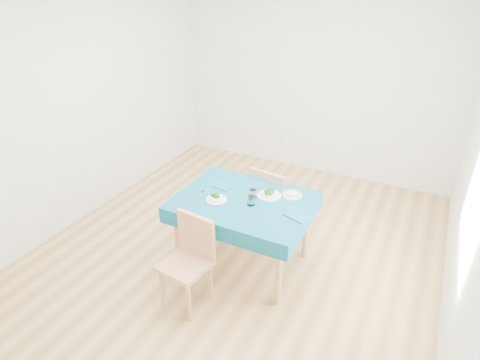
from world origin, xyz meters
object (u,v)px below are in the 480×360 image
at_px(table, 244,232).
at_px(side_plate, 292,195).
at_px(chair_far, 275,191).
at_px(bowl_far, 269,193).
at_px(bowl_near, 216,197).
at_px(chair_near, 185,260).

xyz_separation_m(table, side_plate, (0.38, 0.29, 0.38)).
relative_size(table, side_plate, 6.35).
distance_m(chair_far, bowl_far, 0.56).
distance_m(table, bowl_far, 0.49).
distance_m(bowl_near, side_plate, 0.73).
height_order(chair_far, side_plate, chair_far).
relative_size(bowl_near, side_plate, 1.02).
bearing_deg(chair_near, side_plate, 66.72).
bearing_deg(chair_far, chair_near, 86.55).
bearing_deg(side_plate, chair_near, -119.99).
bearing_deg(bowl_near, bowl_far, 35.76).
bearing_deg(side_plate, table, -143.00).
distance_m(table, chair_near, 0.76).
bearing_deg(chair_near, bowl_far, 73.27).
xyz_separation_m(bowl_far, side_plate, (0.19, 0.11, -0.03)).
bearing_deg(bowl_near, chair_near, -87.73).
bearing_deg(side_plate, chair_far, 130.95).
bearing_deg(chair_far, table, 92.20).
bearing_deg(bowl_far, side_plate, 29.82).
distance_m(bowl_far, side_plate, 0.23).
bearing_deg(bowl_far, chair_far, 104.87).
xyz_separation_m(table, bowl_far, (0.19, 0.18, 0.41)).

